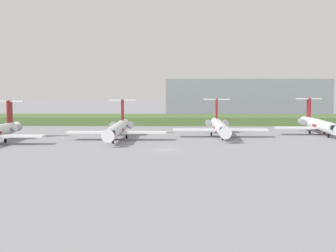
{
  "coord_description": "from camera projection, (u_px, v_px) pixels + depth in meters",
  "views": [
    {
      "loc": [
        2.58,
        -95.5,
        12.85
      ],
      "look_at": [
        0.0,
        19.65,
        3.0
      ],
      "focal_mm": 52.59,
      "sensor_mm": 36.0,
      "label": 1
    }
  ],
  "objects": [
    {
      "name": "ground_plane",
      "position": [
        169.0,
        134.0,
        126.16
      ],
      "size": [
        500.0,
        500.0,
        0.0
      ],
      "primitive_type": "plane",
      "color": "gray"
    },
    {
      "name": "grass_berm",
      "position": [
        171.0,
        120.0,
        160.02
      ],
      "size": [
        320.0,
        20.0,
        2.6
      ],
      "primitive_type": "cube",
      "color": "#4C6B38",
      "rests_on": "ground"
    },
    {
      "name": "regional_jet_third",
      "position": [
        118.0,
        129.0,
        113.9
      ],
      "size": [
        22.81,
        31.0,
        9.0
      ],
      "color": "silver",
      "rests_on": "ground"
    },
    {
      "name": "regional_jet_fourth",
      "position": [
        220.0,
        126.0,
        120.23
      ],
      "size": [
        22.81,
        31.0,
        9.0
      ],
      "color": "silver",
      "rests_on": "ground"
    },
    {
      "name": "regional_jet_fifth",
      "position": [
        319.0,
        125.0,
        125.48
      ],
      "size": [
        22.81,
        31.0,
        9.0
      ],
      "color": "silver",
      "rests_on": "ground"
    },
    {
      "name": "distant_hangar",
      "position": [
        245.0,
        98.0,
        188.0
      ],
      "size": [
        60.12,
        23.46,
        14.71
      ],
      "primitive_type": "cube",
      "color": "gray",
      "rests_on": "ground"
    }
  ]
}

